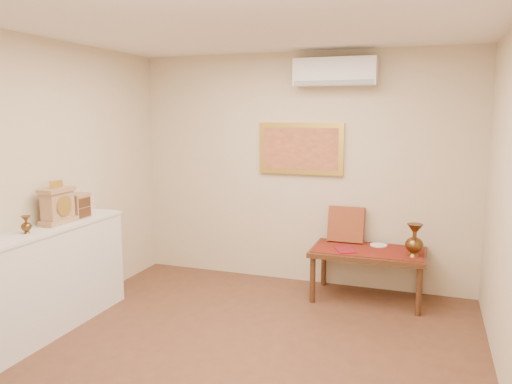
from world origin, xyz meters
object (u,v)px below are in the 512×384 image
at_px(brass_urn_tall, 415,236).
at_px(mantel_clock, 58,205).
at_px(wooden_chest, 78,206).
at_px(display_ledge, 41,283).
at_px(low_table, 368,256).

xyz_separation_m(brass_urn_tall, mantel_clock, (-3.14, -1.50, 0.39)).
xyz_separation_m(brass_urn_tall, wooden_chest, (-3.14, -1.22, 0.34)).
height_order(brass_urn_tall, display_ledge, display_ledge).
height_order(display_ledge, mantel_clock, mantel_clock).
bearing_deg(wooden_chest, brass_urn_tall, 21.28).
distance_m(mantel_clock, wooden_chest, 0.28).
distance_m(brass_urn_tall, mantel_clock, 3.51).
distance_m(brass_urn_tall, low_table, 0.56).
relative_size(brass_urn_tall, mantel_clock, 1.01).
distance_m(wooden_chest, low_table, 3.05).
distance_m(display_ledge, low_table, 3.27).
distance_m(mantel_clock, low_table, 3.19).
height_order(mantel_clock, low_table, mantel_clock).
bearing_deg(low_table, display_ledge, -144.90).
bearing_deg(wooden_chest, display_ledge, -90.46).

